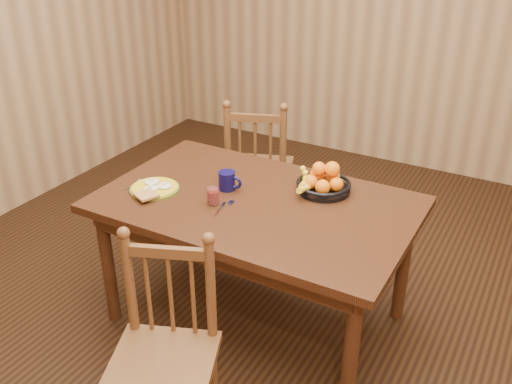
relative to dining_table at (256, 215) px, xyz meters
The scene contains 10 objects.
room 0.68m from the dining_table, ahead, with size 4.52×5.02×2.72m.
dining_table is the anchor object (origin of this frame).
chair_far 1.00m from the dining_table, 118.29° to the left, with size 0.56×0.55×0.98m.
chair_near 0.90m from the dining_table, 86.39° to the right, with size 0.55×0.54×0.94m.
breakfast_plate 0.56m from the dining_table, 162.89° to the right, with size 0.26×0.30×0.04m.
fork 0.20m from the dining_table, 126.07° to the right, with size 0.05×0.18×0.00m.
spoon 0.69m from the dining_table, 169.11° to the right, with size 0.05×0.16×0.01m.
coffee_mug 0.24m from the dining_table, 168.39° to the left, with size 0.13×0.09×0.10m.
juice_glass 0.25m from the dining_table, 141.28° to the right, with size 0.06×0.06×0.09m.
fruit_bowl 0.39m from the dining_table, 46.89° to the left, with size 0.32×0.32×0.17m.
Camera 1 is at (1.26, -2.25, 2.13)m, focal length 40.00 mm.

